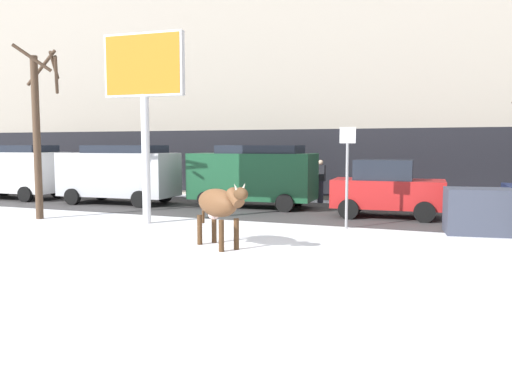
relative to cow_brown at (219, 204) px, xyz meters
The scene contains 13 objects.
ground_plane 1.24m from the cow_brown, 70.00° to the right, with size 120.00×120.00×0.00m, color white.
road_strip 6.82m from the cow_brown, 87.85° to the left, with size 60.00×5.60×0.01m, color #423F3F.
building_facade 14.79m from the cow_brown, 88.94° to the left, with size 44.00×6.10×13.00m.
cow_brown is the anchor object (origin of this frame).
billboard 5.46m from the cow_brown, 145.53° to the left, with size 2.53×0.37×5.56m.
car_white_van 14.41m from the cow_brown, 153.91° to the left, with size 4.70×2.32×2.32m.
car_silver_van 9.87m from the cow_brown, 139.26° to the left, with size 4.70×2.32×2.32m.
car_darkgreen_van 7.54m from the cow_brown, 105.87° to the left, with size 4.70×2.32×2.32m.
car_red_hatchback 7.06m from the cow_brown, 65.66° to the left, with size 3.59×2.08×1.86m.
pedestrian_near_billboard 9.68m from the cow_brown, 90.68° to the left, with size 0.36×0.24×1.73m.
bare_tree_left_lot 7.76m from the cow_brown, 164.06° to the left, with size 1.59×1.75×5.35m.
dumpster 6.95m from the cow_brown, 36.49° to the left, with size 1.70×1.10×1.20m, color #383D4C.
street_sign 4.35m from the cow_brown, 59.83° to the left, with size 0.44×0.08×2.82m.
Camera 1 is at (4.72, -9.63, 2.33)m, focal length 35.69 mm.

